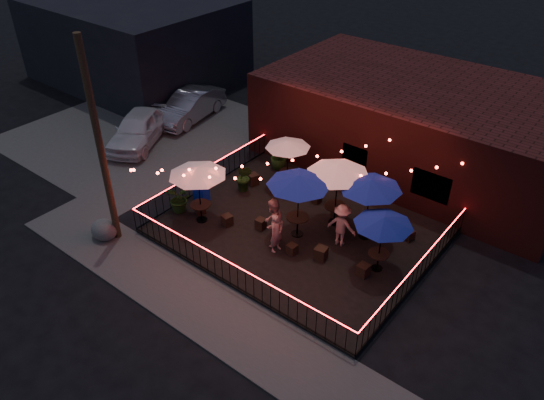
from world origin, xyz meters
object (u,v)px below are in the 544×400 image
Objects in this scene: cafe_table_4 at (384,222)px; boulder at (104,230)px; cooler at (201,191)px; utility_pole at (100,147)px; cafe_table_1 at (288,145)px; cafe_table_0 at (197,172)px; cafe_table_2 at (299,181)px; cafe_table_5 at (371,185)px; cafe_table_3 at (338,170)px.

cafe_table_4 reaches higher than boulder.
cafe_table_4 is at bearing 2.48° from cooler.
utility_pole is 3.67× the size of cafe_table_1.
cafe_table_0 is 7.25m from cafe_table_4.
utility_pole is at bearing -106.46° from cooler.
cafe_table_2 is (3.57, 1.67, 0.15)m from cafe_table_0.
cafe_table_5 reaches higher than cooler.
utility_pole is 8.10× the size of boulder.
cooler is at bearing -157.99° from cafe_table_3.
cafe_table_0 is 5.36m from cafe_table_3.
cooler is (-8.05, -0.77, -1.65)m from cafe_table_4.
cafe_table_3 is (0.72, 1.54, 0.01)m from cafe_table_2.
utility_pole is 8.69m from cafe_table_3.
cooler is (-6.74, -2.12, -1.94)m from cafe_table_5.
utility_pole is 2.75× the size of cafe_table_0.
cafe_table_4 is at bearing 14.50° from cafe_table_0.
cooler is (-5.32, -2.15, -2.02)m from cafe_table_3.
utility_pole is 2.63× the size of cafe_table_5.
utility_pole is 3.65m from boulder.
utility_pole is 2.92× the size of cafe_table_4.
cafe_table_3 is at bearing 36.72° from cafe_table_0.
cafe_table_3 is (3.24, -1.15, 0.46)m from cafe_table_1.
cafe_table_3 reaches higher than cafe_table_1.
cafe_table_0 is at bearing -143.28° from cafe_table_3.
utility_pole is at bearing -112.94° from cafe_table_1.
cafe_table_4 is (5.97, -2.53, 0.09)m from cafe_table_1.
cafe_table_2 is at bearing 25.00° from cafe_table_0.
cooler is at bearing -172.38° from cafe_table_2.
utility_pole is 7.17m from cafe_table_2.
boulder is (-6.57, -6.25, -2.22)m from cafe_table_3.
cafe_table_2 is 2.81× the size of boulder.
cooler is at bearing -162.54° from cafe_table_5.
cafe_table_3 is 6.09m from cooler.
cafe_table_0 is 1.06× the size of cafe_table_4.
cafe_table_3 is 3.14× the size of boulder.
cafe_table_2 is at bearing -115.07° from cafe_table_3.
cafe_table_5 is at bearing -14.21° from cafe_table_1.
cafe_table_5 reaches higher than boulder.
cafe_table_1 is 0.79× the size of cafe_table_4.
cafe_table_0 is 2.37m from cooler.
utility_pole reaches higher than cafe_table_2.
cafe_table_1 is 4.20m from cooler.
cafe_table_5 is at bearing 134.00° from cafe_table_4.
cooler is at bearing -122.26° from cafe_table_1.
cafe_table_0 is (1.93, 2.70, -1.56)m from utility_pole.
cooler is (0.90, 3.75, -3.42)m from utility_pole.
cooler reaches higher than boulder.
cooler is (-4.60, -0.62, -2.01)m from cafe_table_2.
cafe_table_1 is at bearing 65.77° from boulder.
cafe_table_0 is 4.49m from cafe_table_1.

